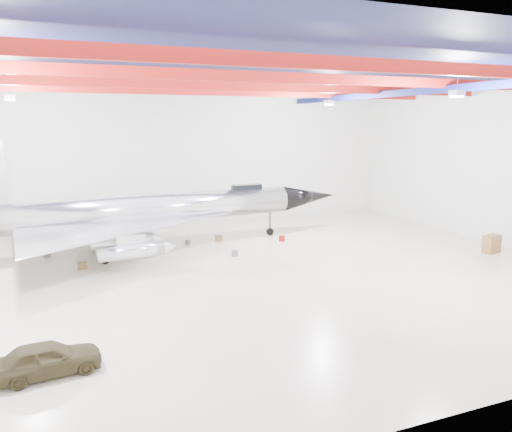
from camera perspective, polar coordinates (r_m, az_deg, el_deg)
name	(u,v)px	position (r m, az deg, el deg)	size (l,w,h in m)	color
floor	(220,277)	(27.54, -4.11, -6.98)	(40.00, 40.00, 0.00)	beige
wall_back	(162,158)	(40.89, -10.75, 6.50)	(40.00, 40.00, 0.00)	silver
wall_right	(502,165)	(37.64, 26.27, 5.25)	(30.00, 30.00, 0.00)	silver
ceiling	(217,69)	(26.39, -4.44, 16.43)	(40.00, 40.00, 0.00)	#0A0F38
ceiling_structure	(218,83)	(26.33, -4.42, 14.96)	(39.50, 29.50, 1.08)	maroon
jet_aircraft	(155,213)	(33.85, -11.46, 0.36)	(26.92, 16.51, 7.34)	silver
jeep	(47,359)	(18.62, -22.76, -14.80)	(1.40, 3.47, 1.18)	#36301B
desk	(492,244)	(35.80, 25.33, -2.89)	(1.27, 0.64, 1.17)	brown
crate_ply	(82,265)	(30.69, -19.23, -5.34)	(0.54, 0.43, 0.38)	olive
engine_drum	(235,253)	(31.65, -2.44, -4.27)	(0.41, 0.41, 0.37)	#59595B
parts_bin	(219,238)	(35.78, -4.29, -2.53)	(0.53, 0.42, 0.37)	olive
crate_small	(47,254)	(34.22, -22.79, -4.03)	(0.43, 0.34, 0.30)	#59595B
tool_chest	(282,238)	(35.56, 2.99, -2.57)	(0.45, 0.45, 0.40)	maroon
oil_barrel	(149,250)	(33.25, -12.11, -3.78)	(0.52, 0.41, 0.36)	olive
spares_box	(188,242)	(34.98, -7.82, -2.97)	(0.34, 0.34, 0.31)	#59595B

